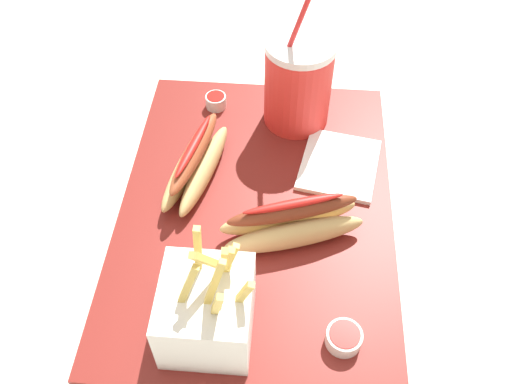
{
  "coord_description": "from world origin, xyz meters",
  "views": [
    {
      "loc": [
        0.44,
        0.04,
        0.59
      ],
      "look_at": [
        0.0,
        0.0,
        0.05
      ],
      "focal_mm": 38.59,
      "sensor_mm": 36.0,
      "label": 1
    }
  ],
  "objects_px": {
    "hot_dog_2": "(292,222)",
    "ketchup_cup_2": "(188,266)",
    "ketchup_cup_3": "(216,101)",
    "hot_dog_1": "(196,163)",
    "soda_cup": "(298,82)",
    "ketchup_cup_1": "(344,337)",
    "napkin_stack": "(339,165)",
    "fries_basket": "(207,310)"
  },
  "relations": [
    {
      "from": "fries_basket",
      "to": "ketchup_cup_1",
      "type": "distance_m",
      "value": 0.15
    },
    {
      "from": "ketchup_cup_3",
      "to": "hot_dog_2",
      "type": "bearing_deg",
      "value": 28.15
    },
    {
      "from": "fries_basket",
      "to": "ketchup_cup_3",
      "type": "distance_m",
      "value": 0.37
    },
    {
      "from": "hot_dog_2",
      "to": "ketchup_cup_1",
      "type": "xyz_separation_m",
      "value": [
        0.14,
        0.06,
        -0.02
      ]
    },
    {
      "from": "hot_dog_2",
      "to": "napkin_stack",
      "type": "height_order",
      "value": "hot_dog_2"
    },
    {
      "from": "fries_basket",
      "to": "ketchup_cup_1",
      "type": "xyz_separation_m",
      "value": [
        0.0,
        0.15,
        -0.03
      ]
    },
    {
      "from": "fries_basket",
      "to": "napkin_stack",
      "type": "xyz_separation_m",
      "value": [
        -0.25,
        0.15,
        -0.04
      ]
    },
    {
      "from": "hot_dog_1",
      "to": "ketchup_cup_2",
      "type": "xyz_separation_m",
      "value": [
        0.15,
        0.01,
        -0.02
      ]
    },
    {
      "from": "soda_cup",
      "to": "napkin_stack",
      "type": "distance_m",
      "value": 0.13
    },
    {
      "from": "hot_dog_2",
      "to": "napkin_stack",
      "type": "xyz_separation_m",
      "value": [
        -0.12,
        0.06,
        -0.02
      ]
    },
    {
      "from": "fries_basket",
      "to": "ketchup_cup_1",
      "type": "height_order",
      "value": "fries_basket"
    },
    {
      "from": "soda_cup",
      "to": "hot_dog_1",
      "type": "relative_size",
      "value": 1.36
    },
    {
      "from": "ketchup_cup_3",
      "to": "napkin_stack",
      "type": "distance_m",
      "value": 0.22
    },
    {
      "from": "hot_dog_1",
      "to": "ketchup_cup_2",
      "type": "height_order",
      "value": "hot_dog_1"
    },
    {
      "from": "hot_dog_2",
      "to": "ketchup_cup_2",
      "type": "bearing_deg",
      "value": -62.37
    },
    {
      "from": "soda_cup",
      "to": "ketchup_cup_1",
      "type": "xyz_separation_m",
      "value": [
        0.35,
        0.06,
        -0.06
      ]
    },
    {
      "from": "ketchup_cup_2",
      "to": "ketchup_cup_3",
      "type": "distance_m",
      "value": 0.29
    },
    {
      "from": "hot_dog_1",
      "to": "ketchup_cup_1",
      "type": "relative_size",
      "value": 4.39
    },
    {
      "from": "hot_dog_1",
      "to": "ketchup_cup_3",
      "type": "xyz_separation_m",
      "value": [
        -0.14,
        0.01,
        -0.01
      ]
    },
    {
      "from": "ketchup_cup_2",
      "to": "fries_basket",
      "type": "bearing_deg",
      "value": 26.31
    },
    {
      "from": "fries_basket",
      "to": "ketchup_cup_2",
      "type": "relative_size",
      "value": 4.28
    },
    {
      "from": "hot_dog_1",
      "to": "hot_dog_2",
      "type": "relative_size",
      "value": 0.95
    },
    {
      "from": "hot_dog_2",
      "to": "soda_cup",
      "type": "bearing_deg",
      "value": -179.56
    },
    {
      "from": "hot_dog_1",
      "to": "ketchup_cup_1",
      "type": "xyz_separation_m",
      "value": [
        0.23,
        0.19,
        -0.01
      ]
    },
    {
      "from": "ketchup_cup_3",
      "to": "napkin_stack",
      "type": "bearing_deg",
      "value": 59.35
    },
    {
      "from": "fries_basket",
      "to": "hot_dog_2",
      "type": "height_order",
      "value": "fries_basket"
    },
    {
      "from": "ketchup_cup_3",
      "to": "ketchup_cup_1",
      "type": "bearing_deg",
      "value": 26.75
    },
    {
      "from": "soda_cup",
      "to": "napkin_stack",
      "type": "height_order",
      "value": "soda_cup"
    },
    {
      "from": "hot_dog_2",
      "to": "ketchup_cup_3",
      "type": "relative_size",
      "value": 5.88
    },
    {
      "from": "soda_cup",
      "to": "hot_dog_2",
      "type": "relative_size",
      "value": 1.29
    },
    {
      "from": "ketchup_cup_1",
      "to": "fries_basket",
      "type": "bearing_deg",
      "value": -91.65
    },
    {
      "from": "soda_cup",
      "to": "hot_dog_2",
      "type": "xyz_separation_m",
      "value": [
        0.21,
        0.0,
        -0.04
      ]
    },
    {
      "from": "napkin_stack",
      "to": "soda_cup",
      "type": "bearing_deg",
      "value": -145.88
    },
    {
      "from": "hot_dog_1",
      "to": "ketchup_cup_3",
      "type": "height_order",
      "value": "hot_dog_1"
    },
    {
      "from": "soda_cup",
      "to": "ketchup_cup_2",
      "type": "relative_size",
      "value": 6.75
    },
    {
      "from": "ketchup_cup_1",
      "to": "hot_dog_1",
      "type": "bearing_deg",
      "value": -139.29
    },
    {
      "from": "fries_basket",
      "to": "napkin_stack",
      "type": "distance_m",
      "value": 0.3
    },
    {
      "from": "hot_dog_1",
      "to": "napkin_stack",
      "type": "height_order",
      "value": "hot_dog_1"
    },
    {
      "from": "ketchup_cup_1",
      "to": "ketchup_cup_3",
      "type": "xyz_separation_m",
      "value": [
        -0.37,
        -0.19,
        0.0
      ]
    },
    {
      "from": "hot_dog_2",
      "to": "hot_dog_1",
      "type": "bearing_deg",
      "value": -123.69
    },
    {
      "from": "hot_dog_1",
      "to": "hot_dog_2",
      "type": "distance_m",
      "value": 0.16
    },
    {
      "from": "fries_basket",
      "to": "soda_cup",
      "type": "bearing_deg",
      "value": 166.6
    }
  ]
}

